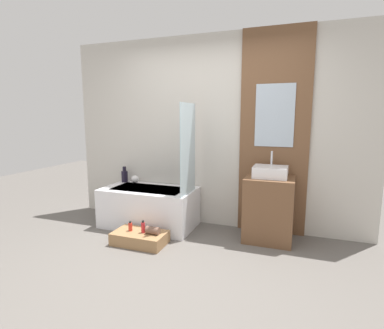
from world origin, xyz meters
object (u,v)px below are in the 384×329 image
Objects in this scene: bottle_soap_primary at (130,227)px; bathtub at (149,207)px; wooden_step_bench at (140,238)px; sink at (270,172)px; vase_tall_dark at (125,176)px; bottle_soap_secondary at (143,227)px; vase_round_light at (135,179)px.

bathtub is at bearing 95.27° from bottle_soap_primary.
sink reaches higher than wooden_step_bench.
vase_tall_dark is 1.96× the size of bottle_soap_primary.
sink is at bearing 25.40° from bottle_soap_secondary.
vase_tall_dark reaches higher than wooden_step_bench.
bottle_soap_primary reaches higher than wooden_step_bench.
bottle_soap_secondary is (0.23, -0.59, -0.06)m from bathtub.
bottle_soap_secondary is at bearing 0.00° from bottle_soap_primary.
sink is 2.18m from vase_tall_dark.
bathtub is 5.46× the size of vase_tall_dark.
sink reaches higher than vase_tall_dark.
bottle_soap_primary is at bearing -84.73° from bathtub.
vase_round_light is at bearing 116.51° from bottle_soap_primary.
wooden_step_bench is 2.72× the size of vase_tall_dark.
bottle_soap_secondary is at bearing -54.61° from vase_round_light.
vase_round_light is 0.75× the size of bottle_soap_secondary.
vase_tall_dark is at bearing 130.82° from wooden_step_bench.
bathtub reaches higher than wooden_step_bench.
bathtub is 0.64m from wooden_step_bench.
vase_tall_dark is 1.54× the size of bottle_soap_secondary.
vase_round_light reaches higher than bottle_soap_secondary.
sink is 1.71× the size of vase_tall_dark.
bottle_soap_secondary reaches higher than wooden_step_bench.
vase_round_light is at bearing 123.13° from wooden_step_bench.
wooden_step_bench is 0.18m from bottle_soap_primary.
wooden_step_bench is (0.18, -0.59, -0.20)m from bathtub.
sink is at bearing -4.87° from vase_round_light.
sink is at bearing -4.71° from vase_tall_dark.
bottle_soap_primary is 0.18m from bottle_soap_secondary.
wooden_step_bench is 5.63× the size of vase_round_light.
bottle_soap_secondary is (0.59, -0.83, -0.38)m from vase_round_light.
sink reaches higher than bottle_soap_secondary.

